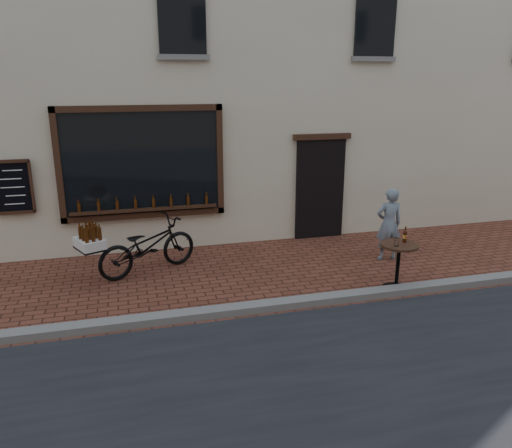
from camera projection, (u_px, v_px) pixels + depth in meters
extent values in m
plane|color=#582B1C|center=(287.00, 313.00, 7.66)|extent=(90.00, 90.00, 0.00)
cube|color=slate|center=(283.00, 304.00, 7.82)|extent=(90.00, 0.25, 0.12)
cube|color=beige|center=(207.00, 13.00, 12.27)|extent=(28.00, 6.00, 10.00)
cube|color=black|center=(142.00, 163.00, 9.86)|extent=(3.00, 0.06, 2.00)
cube|color=black|center=(139.00, 108.00, 9.54)|extent=(3.24, 0.10, 0.12)
cube|color=black|center=(146.00, 215.00, 10.14)|extent=(3.24, 0.10, 0.12)
cube|color=black|center=(58.00, 167.00, 9.46)|extent=(0.12, 0.10, 2.24)
cube|color=black|center=(220.00, 160.00, 10.23)|extent=(0.12, 0.10, 2.24)
cube|color=black|center=(145.00, 209.00, 10.06)|extent=(2.90, 0.16, 0.05)
cube|color=black|center=(320.00, 189.00, 11.02)|extent=(1.10, 0.10, 2.20)
cube|color=black|center=(322.00, 137.00, 10.67)|extent=(1.30, 0.10, 0.12)
cube|color=black|center=(13.00, 187.00, 9.36)|extent=(0.62, 0.04, 0.92)
cylinder|color=#3D1C07|center=(79.00, 208.00, 9.71)|extent=(0.06, 0.06, 0.19)
cylinder|color=#3D1C07|center=(99.00, 206.00, 9.80)|extent=(0.06, 0.06, 0.19)
cylinder|color=#3D1C07|center=(117.00, 205.00, 9.89)|extent=(0.06, 0.06, 0.19)
cylinder|color=#3D1C07|center=(136.00, 204.00, 9.98)|extent=(0.06, 0.06, 0.19)
cylinder|color=#3D1C07|center=(154.00, 203.00, 10.07)|extent=(0.06, 0.06, 0.19)
cylinder|color=#3D1C07|center=(172.00, 202.00, 10.16)|extent=(0.06, 0.06, 0.19)
cylinder|color=#3D1C07|center=(189.00, 201.00, 10.24)|extent=(0.06, 0.06, 0.19)
cylinder|color=#3D1C07|center=(206.00, 200.00, 10.33)|extent=(0.06, 0.06, 0.19)
cube|color=black|center=(182.00, 15.00, 9.31)|extent=(0.90, 0.06, 1.40)
cube|color=black|center=(376.00, 21.00, 10.30)|extent=(0.90, 0.06, 1.40)
imported|color=black|center=(148.00, 246.00, 9.15)|extent=(2.04, 1.42, 1.01)
cube|color=black|center=(90.00, 248.00, 8.44)|extent=(0.57, 0.65, 0.03)
cube|color=silver|center=(89.00, 243.00, 8.41)|extent=(0.58, 0.67, 0.16)
cylinder|color=#3D1C07|center=(100.00, 234.00, 8.28)|extent=(0.06, 0.06, 0.21)
cylinder|color=#3D1C07|center=(93.00, 235.00, 8.21)|extent=(0.06, 0.06, 0.21)
cylinder|color=#3D1C07|center=(86.00, 237.00, 8.14)|extent=(0.06, 0.06, 0.21)
cylinder|color=#3D1C07|center=(96.00, 232.00, 8.38)|extent=(0.06, 0.06, 0.21)
cylinder|color=#3D1C07|center=(90.00, 233.00, 8.31)|extent=(0.06, 0.06, 0.21)
cylinder|color=#3D1C07|center=(83.00, 235.00, 8.24)|extent=(0.06, 0.06, 0.21)
cylinder|color=#3D1C07|center=(93.00, 230.00, 8.48)|extent=(0.06, 0.06, 0.21)
cylinder|color=#3D1C07|center=(87.00, 232.00, 8.41)|extent=(0.06, 0.06, 0.21)
cylinder|color=#3D1C07|center=(80.00, 233.00, 8.34)|extent=(0.06, 0.06, 0.21)
cylinder|color=#3D1C07|center=(90.00, 228.00, 8.58)|extent=(0.06, 0.06, 0.21)
cylinder|color=black|center=(396.00, 288.00, 8.52)|extent=(0.47, 0.47, 0.03)
cylinder|color=black|center=(398.00, 267.00, 8.41)|extent=(0.06, 0.06, 0.74)
cylinder|color=black|center=(399.00, 245.00, 8.30)|extent=(0.64, 0.64, 0.04)
cylinder|color=gold|center=(405.00, 237.00, 8.36)|extent=(0.07, 0.07, 0.06)
cylinder|color=white|center=(397.00, 242.00, 8.18)|extent=(0.08, 0.08, 0.14)
imported|color=slate|center=(389.00, 224.00, 9.74)|extent=(0.55, 0.38, 1.44)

